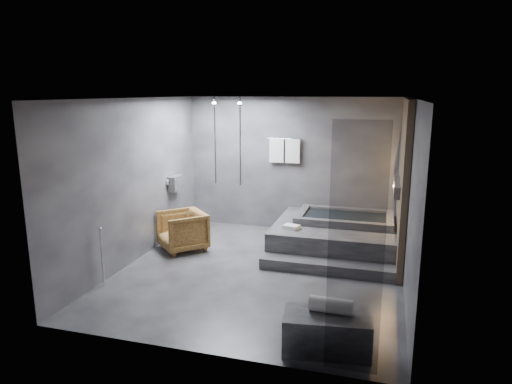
% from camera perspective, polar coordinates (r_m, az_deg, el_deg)
% --- Properties ---
extents(room, '(5.00, 5.04, 2.82)m').
position_cam_1_polar(room, '(7.30, 4.09, 3.18)').
color(room, '#28282B').
rests_on(room, ground).
extents(tub_deck, '(2.20, 2.00, 0.50)m').
position_cam_1_polar(tub_deck, '(8.71, 9.83, -5.46)').
color(tub_deck, '#2D2D2F').
rests_on(tub_deck, ground).
extents(tub_step, '(2.20, 0.36, 0.18)m').
position_cam_1_polar(tub_step, '(7.66, 8.79, -9.24)').
color(tub_step, '#2D2D2F').
rests_on(tub_step, ground).
extents(concrete_bench, '(1.04, 0.66, 0.44)m').
position_cam_1_polar(concrete_bench, '(5.50, 8.81, -16.90)').
color(concrete_bench, '#2E2E30').
rests_on(concrete_bench, ground).
extents(driftwood_chair, '(1.12, 1.12, 0.73)m').
position_cam_1_polar(driftwood_chair, '(8.64, -9.19, -4.80)').
color(driftwood_chair, '#4E3113').
rests_on(driftwood_chair, ground).
extents(rolled_towel, '(0.50, 0.20, 0.18)m').
position_cam_1_polar(rolled_towel, '(5.40, 9.35, -13.82)').
color(rolled_towel, silver).
rests_on(rolled_towel, concrete_bench).
extents(deck_towel, '(0.32, 0.27, 0.07)m').
position_cam_1_polar(deck_towel, '(8.19, 4.45, -4.38)').
color(deck_towel, silver).
rests_on(deck_towel, tub_deck).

